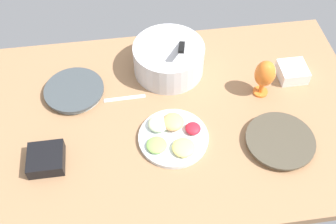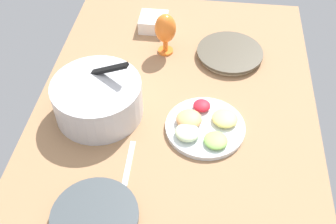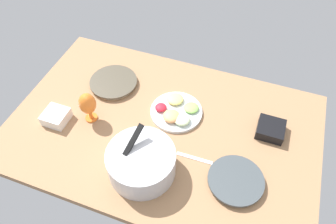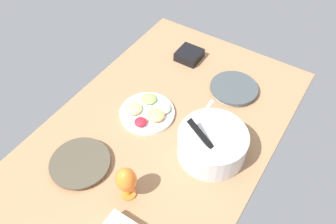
# 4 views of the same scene
# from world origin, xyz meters

# --- Properties ---
(ground_plane) EXTENTS (1.60, 1.04, 0.04)m
(ground_plane) POSITION_xyz_m (0.00, 0.00, -0.02)
(ground_plane) COLOR #99704C
(dinner_plate_left) EXTENTS (0.26, 0.26, 0.03)m
(dinner_plate_left) POSITION_xyz_m (-0.43, 0.18, 0.02)
(dinner_plate_left) COLOR silver
(dinner_plate_left) RESTS_ON ground_plane
(dinner_plate_right) EXTENTS (0.28, 0.28, 0.03)m
(dinner_plate_right) POSITION_xyz_m (0.38, -0.19, 0.01)
(dinner_plate_right) COLOR beige
(dinner_plate_right) RESTS_ON ground_plane
(mixing_bowl) EXTENTS (0.32, 0.32, 0.21)m
(mixing_bowl) POSITION_xyz_m (0.00, 0.27, 0.07)
(mixing_bowl) COLOR silver
(mixing_bowl) RESTS_ON ground_plane
(fruit_platter) EXTENTS (0.28, 0.28, 0.06)m
(fruit_platter) POSITION_xyz_m (-0.04, -0.11, 0.02)
(fruit_platter) COLOR silver
(fruit_platter) RESTS_ON ground_plane
(hurricane_glass_orange) EXTENTS (0.09, 0.09, 0.18)m
(hurricane_glass_orange) POSITION_xyz_m (0.38, 0.08, 0.11)
(hurricane_glass_orange) COLOR orange
(hurricane_glass_orange) RESTS_ON ground_plane
(square_bowl_white) EXTENTS (0.12, 0.12, 0.06)m
(square_bowl_white) POSITION_xyz_m (0.54, 0.15, 0.03)
(square_bowl_white) COLOR white
(square_bowl_white) RESTS_ON ground_plane
(square_bowl_black) EXTENTS (0.14, 0.14, 0.05)m
(square_bowl_black) POSITION_xyz_m (-0.53, -0.16, 0.03)
(square_bowl_black) COLOR black
(square_bowl_black) RESTS_ON ground_plane
(fork_by_left_plate) EXTENTS (0.18, 0.02, 0.01)m
(fork_by_left_plate) POSITION_xyz_m (-0.21, 0.13, 0.00)
(fork_by_left_plate) COLOR silver
(fork_by_left_plate) RESTS_ON ground_plane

